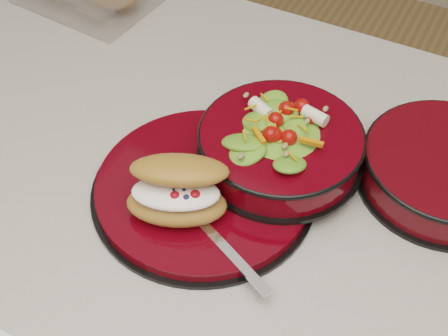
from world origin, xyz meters
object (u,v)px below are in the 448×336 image
at_px(croissant, 178,191).
at_px(dinner_plate, 204,189).
at_px(island_counter, 234,321).
at_px(fork, 219,242).
at_px(salad_bowl, 281,141).
at_px(extra_bowl, 446,169).

bearing_deg(croissant, dinner_plate, 59.67).
xyz_separation_m(island_counter, croissant, (-0.02, -0.12, 0.50)).
distance_m(croissant, fork, 0.08).
height_order(croissant, fork, croissant).
bearing_deg(island_counter, salad_bowl, 15.86).
bearing_deg(salad_bowl, croissant, -118.91).
height_order(dinner_plate, extra_bowl, extra_bowl).
relative_size(dinner_plate, extra_bowl, 1.30).
xyz_separation_m(dinner_plate, salad_bowl, (0.07, 0.09, 0.04)).
relative_size(island_counter, salad_bowl, 5.51).
relative_size(croissant, extra_bowl, 0.62).
bearing_deg(fork, dinner_plate, 65.07).
bearing_deg(extra_bowl, island_counter, -160.46).
xyz_separation_m(croissant, fork, (0.07, -0.02, -0.03)).
height_order(island_counter, croissant, croissant).
bearing_deg(extra_bowl, salad_bowl, -159.52).
relative_size(dinner_plate, salad_bowl, 1.32).
bearing_deg(salad_bowl, island_counter, -164.14).
bearing_deg(fork, croissant, 96.42).
relative_size(salad_bowl, croissant, 1.58).
bearing_deg(salad_bowl, dinner_plate, -128.99).
height_order(salad_bowl, fork, salad_bowl).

